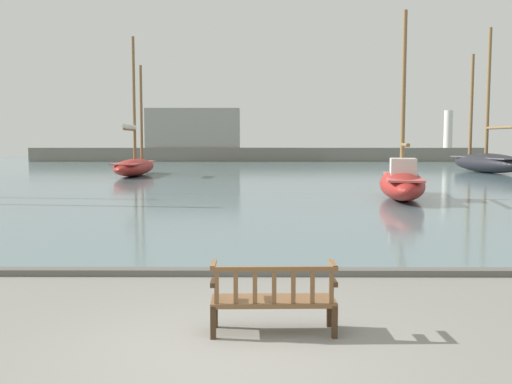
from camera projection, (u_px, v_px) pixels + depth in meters
ground_plane at (228, 351)px, 6.73m from camera, size 160.00×160.00×0.00m
harbor_water at (255, 169)px, 50.55m from camera, size 100.00×80.00×0.08m
quay_edge_kerb at (239, 272)px, 10.56m from camera, size 40.00×0.30×0.12m
park_bench at (273, 298)px, 7.32m from camera, size 1.61×0.56×0.92m
sailboat_distant_harbor at (487, 160)px, 43.61m from camera, size 3.88×9.50×10.94m
sailboat_centre_channel at (135, 164)px, 39.65m from camera, size 2.22×8.14×9.55m
sailboat_mid_starboard at (402, 182)px, 23.69m from camera, size 3.07×7.20×7.74m
far_breakwater at (239, 146)px, 67.56m from camera, size 53.32×2.40×6.33m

